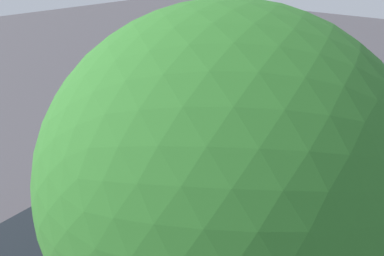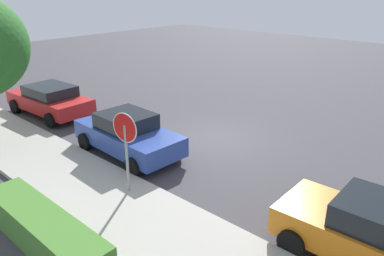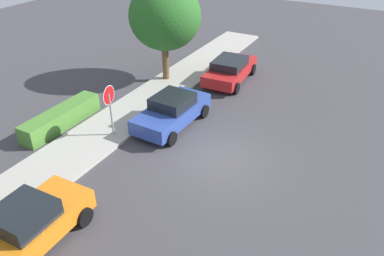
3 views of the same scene
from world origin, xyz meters
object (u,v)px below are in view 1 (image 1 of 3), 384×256
at_px(parked_car_blue, 224,158).
at_px(parked_car_orange, 337,84).
at_px(stop_sign, 323,117).
at_px(street_tree_mid_block, 224,175).

relative_size(parked_car_blue, parked_car_orange, 1.11).
bearing_deg(parked_car_orange, parked_car_blue, -0.22).
xyz_separation_m(parked_car_blue, parked_car_orange, (-8.18, 0.03, 0.00)).
bearing_deg(stop_sign, parked_car_blue, -38.78).
distance_m(parked_car_blue, street_tree_mid_block, 6.16).
bearing_deg(parked_car_blue, street_tree_mid_block, 34.60).
bearing_deg(street_tree_mid_block, stop_sign, -168.73).
relative_size(stop_sign, street_tree_mid_block, 0.45).
height_order(stop_sign, parked_car_blue, stop_sign).
bearing_deg(parked_car_orange, street_tree_mid_block, 13.54).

